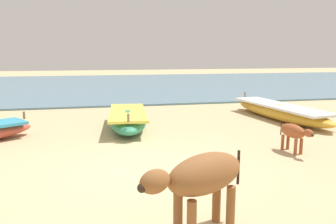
# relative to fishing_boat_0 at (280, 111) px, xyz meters

# --- Properties ---
(ground) EXTENTS (80.00, 80.00, 0.00)m
(ground) POSITION_rel_fishing_boat_0_xyz_m (-5.28, -3.94, -0.27)
(ground) COLOR tan
(sea_water) EXTENTS (60.00, 20.00, 0.08)m
(sea_water) POSITION_rel_fishing_boat_0_xyz_m (-5.28, 13.77, -0.23)
(sea_water) COLOR slate
(sea_water) RESTS_ON ground
(fishing_boat_0) EXTENTS (1.54, 4.79, 0.69)m
(fishing_boat_0) POSITION_rel_fishing_boat_0_xyz_m (0.00, 0.00, 0.00)
(fishing_boat_0) COLOR gold
(fishing_boat_0) RESTS_ON ground
(fishing_boat_4) EXTENTS (1.33, 3.42, 0.72)m
(fishing_boat_4) POSITION_rel_fishing_boat_0_xyz_m (-5.11, -0.29, 0.01)
(fishing_boat_4) COLOR #338C66
(fishing_boat_4) RESTS_ON ground
(cow_adult_brown) EXTENTS (1.49, 0.94, 1.01)m
(cow_adult_brown) POSITION_rel_fishing_boat_0_xyz_m (-4.81, -6.32, 0.46)
(cow_adult_brown) COLOR brown
(cow_adult_brown) RESTS_ON ground
(calf_near_rust) EXTENTS (0.39, 0.98, 0.64)m
(calf_near_rust) POSITION_rel_fishing_boat_0_xyz_m (-1.75, -3.50, 0.19)
(calf_near_rust) COLOR #9E4C28
(calf_near_rust) RESTS_ON ground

